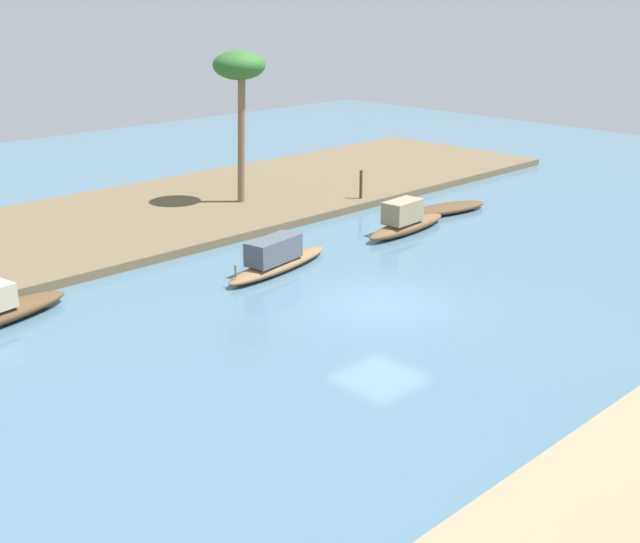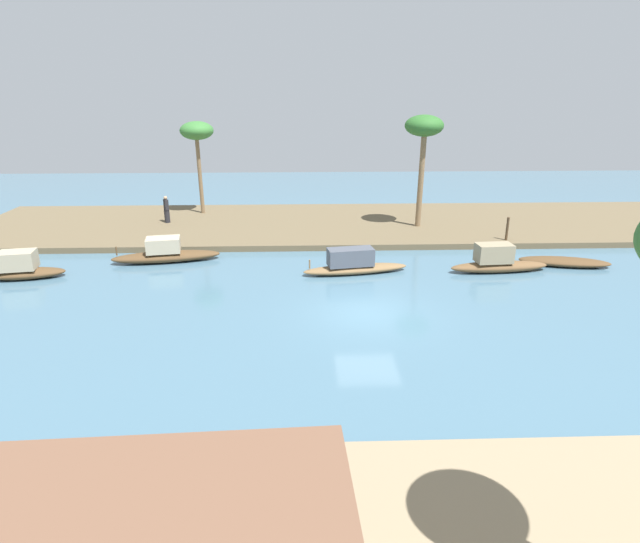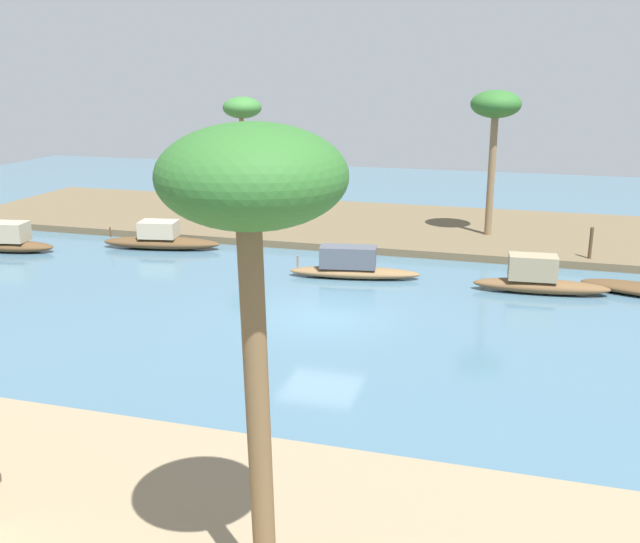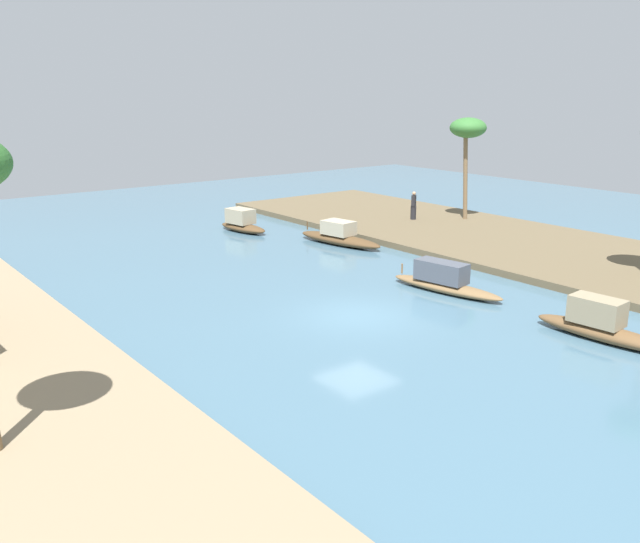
{
  "view_description": "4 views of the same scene",
  "coord_description": "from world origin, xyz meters",
  "px_view_note": "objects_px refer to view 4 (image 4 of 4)",
  "views": [
    {
      "loc": [
        18.0,
        15.72,
        9.24
      ],
      "look_at": [
        0.72,
        -2.0,
        0.8
      ],
      "focal_mm": 46.24,
      "sensor_mm": 36.0,
      "label": 1
    },
    {
      "loc": [
        2.58,
        19.12,
        8.42
      ],
      "look_at": [
        1.77,
        -3.79,
        0.44
      ],
      "focal_mm": 29.95,
      "sensor_mm": 36.0,
      "label": 2
    },
    {
      "loc": [
        -6.03,
        21.0,
        7.78
      ],
      "look_at": [
        1.04,
        -3.39,
        0.54
      ],
      "focal_mm": 40.01,
      "sensor_mm": 36.0,
      "label": 3
    },
    {
      "loc": [
        -17.86,
        15.39,
        7.96
      ],
      "look_at": [
        3.56,
        -1.04,
        0.73
      ],
      "focal_mm": 38.49,
      "sensor_mm": 36.0,
      "label": 4
    }
  ],
  "objects_px": {
    "sampan_open_hull": "(339,236)",
    "sampan_downstream_large": "(602,325)",
    "palm_tree_left_far": "(468,131)",
    "sampan_foreground": "(444,281)",
    "sampan_upstream_small": "(242,223)",
    "person_on_near_bank": "(414,207)"
  },
  "relations": [
    {
      "from": "sampan_upstream_small",
      "to": "person_on_near_bank",
      "type": "relative_size",
      "value": 2.18
    },
    {
      "from": "sampan_foreground",
      "to": "sampan_open_hull",
      "type": "xyz_separation_m",
      "value": [
        9.32,
        -2.12,
        -0.03
      ]
    },
    {
      "from": "sampan_foreground",
      "to": "sampan_downstream_large",
      "type": "distance_m",
      "value": 6.88
    },
    {
      "from": "sampan_foreground",
      "to": "person_on_near_bank",
      "type": "bearing_deg",
      "value": -49.26
    },
    {
      "from": "sampan_open_hull",
      "to": "sampan_downstream_large",
      "type": "distance_m",
      "value": 16.35
    },
    {
      "from": "sampan_open_hull",
      "to": "person_on_near_bank",
      "type": "xyz_separation_m",
      "value": [
        1.52,
        -6.96,
        0.62
      ]
    },
    {
      "from": "sampan_open_hull",
      "to": "palm_tree_left_far",
      "type": "relative_size",
      "value": 0.91
    },
    {
      "from": "sampan_upstream_small",
      "to": "palm_tree_left_far",
      "type": "height_order",
      "value": "palm_tree_left_far"
    },
    {
      "from": "sampan_foreground",
      "to": "sampan_downstream_large",
      "type": "bearing_deg",
      "value": 170.54
    },
    {
      "from": "sampan_upstream_small",
      "to": "sampan_foreground",
      "type": "xyz_separation_m",
      "value": [
        -15.33,
        -0.19,
        -0.05
      ]
    },
    {
      "from": "sampan_upstream_small",
      "to": "palm_tree_left_far",
      "type": "relative_size",
      "value": 0.61
    },
    {
      "from": "sampan_downstream_large",
      "to": "palm_tree_left_far",
      "type": "distance_m",
      "value": 20.35
    },
    {
      "from": "sampan_foreground",
      "to": "sampan_downstream_large",
      "type": "xyz_separation_m",
      "value": [
        -6.88,
        0.02,
        0.04
      ]
    },
    {
      "from": "sampan_upstream_small",
      "to": "sampan_downstream_large",
      "type": "height_order",
      "value": "sampan_downstream_large"
    },
    {
      "from": "sampan_downstream_large",
      "to": "palm_tree_left_far",
      "type": "xyz_separation_m",
      "value": [
        15.96,
        -11.57,
        5.06
      ]
    },
    {
      "from": "sampan_open_hull",
      "to": "sampan_downstream_large",
      "type": "height_order",
      "value": "sampan_downstream_large"
    },
    {
      "from": "sampan_upstream_small",
      "to": "sampan_downstream_large",
      "type": "relative_size",
      "value": 0.75
    },
    {
      "from": "sampan_upstream_small",
      "to": "sampan_downstream_large",
      "type": "bearing_deg",
      "value": 171.02
    },
    {
      "from": "sampan_downstream_large",
      "to": "person_on_near_bank",
      "type": "distance_m",
      "value": 19.93
    },
    {
      "from": "palm_tree_left_far",
      "to": "sampan_downstream_large",
      "type": "bearing_deg",
      "value": 144.06
    },
    {
      "from": "sampan_open_hull",
      "to": "palm_tree_left_far",
      "type": "height_order",
      "value": "palm_tree_left_far"
    },
    {
      "from": "sampan_open_hull",
      "to": "sampan_downstream_large",
      "type": "relative_size",
      "value": 1.13
    }
  ]
}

